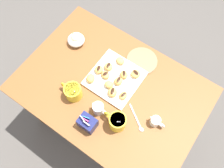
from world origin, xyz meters
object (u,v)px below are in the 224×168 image
at_px(beignet_9, 109,85).
at_px(chocolate_sauce_pitcher, 156,121).
at_px(beignet_2, 108,67).
at_px(coffee_mug_yellow_right, 73,92).
at_px(beignet_10, 136,74).
at_px(beignet_6, 118,81).
at_px(dining_table, 111,97).
at_px(beignet_8, 99,70).
at_px(beignet_1, 123,96).
at_px(saucer_coral_left, 142,61).
at_px(pastry_plate_square, 115,78).
at_px(beignet_3, 112,92).
at_px(beignet_4, 105,75).
at_px(ice_cream_bowl, 76,39).
at_px(coffee_mug_yellow_left, 117,121).
at_px(beignet_0, 91,78).
at_px(cream_pitcher_white, 99,108).
at_px(beignet_7, 124,75).
at_px(beignet_5, 120,61).
at_px(sugar_caddy, 88,123).

bearing_deg(beignet_9, chocolate_sauce_pitcher, 175.01).
bearing_deg(chocolate_sauce_pitcher, beignet_2, -17.37).
distance_m(coffee_mug_yellow_right, beignet_10, 0.36).
xyz_separation_m(chocolate_sauce_pitcher, beignet_6, (0.29, -0.08, 0.00)).
relative_size(dining_table, beignet_8, 20.60).
relative_size(beignet_1, beignet_2, 1.00).
bearing_deg(saucer_coral_left, beignet_10, 101.12).
xyz_separation_m(pastry_plate_square, beignet_3, (-0.04, 0.09, 0.03)).
bearing_deg(beignet_4, pastry_plate_square, -155.59).
height_order(pastry_plate_square, chocolate_sauce_pitcher, chocolate_sauce_pitcher).
bearing_deg(beignet_3, ice_cream_bowl, -22.50).
bearing_deg(coffee_mug_yellow_right, beignet_3, -144.99).
bearing_deg(chocolate_sauce_pitcher, beignet_8, -9.83).
distance_m(beignet_1, beignet_9, 0.10).
height_order(ice_cream_bowl, beignet_6, ice_cream_bowl).
distance_m(coffee_mug_yellow_left, beignet_6, 0.24).
relative_size(saucer_coral_left, beignet_2, 3.70).
bearing_deg(beignet_10, beignet_0, 41.76).
height_order(coffee_mug_yellow_left, beignet_10, coffee_mug_yellow_left).
height_order(cream_pitcher_white, chocolate_sauce_pitcher, cream_pitcher_white).
xyz_separation_m(coffee_mug_yellow_left, coffee_mug_yellow_right, (0.29, 0.00, -0.01)).
relative_size(beignet_3, beignet_9, 1.12).
distance_m(beignet_2, beignet_10, 0.16).
height_order(beignet_1, beignet_10, beignet_10).
relative_size(beignet_2, beignet_9, 1.00).
distance_m(dining_table, chocolate_sauce_pitcher, 0.34).
relative_size(beignet_1, beignet_7, 0.99).
bearing_deg(cream_pitcher_white, beignet_4, -64.50).
relative_size(cream_pitcher_white, beignet_4, 1.98).
distance_m(coffee_mug_yellow_right, beignet_8, 0.20).
distance_m(beignet_4, beignet_5, 0.13).
bearing_deg(beignet_7, beignet_9, 71.70).
relative_size(pastry_plate_square, sugar_caddy, 2.61).
height_order(beignet_5, beignet_6, beignet_6).
distance_m(pastry_plate_square, beignet_1, 0.12).
height_order(cream_pitcher_white, beignet_9, cream_pitcher_white).
xyz_separation_m(cream_pitcher_white, beignet_8, (0.14, -0.19, -0.01)).
bearing_deg(ice_cream_bowl, beignet_1, 162.65).
bearing_deg(beignet_0, beignet_1, -174.07).
height_order(saucer_coral_left, beignet_5, beignet_5).
relative_size(beignet_6, beignet_8, 0.99).
relative_size(dining_table, beignet_6, 20.79).
relative_size(pastry_plate_square, beignet_4, 5.24).
xyz_separation_m(coffee_mug_yellow_right, saucer_coral_left, (-0.20, -0.40, -0.04)).
xyz_separation_m(pastry_plate_square, beignet_1, (-0.10, 0.07, 0.02)).
bearing_deg(beignet_2, coffee_mug_yellow_left, 133.10).
xyz_separation_m(pastry_plate_square, beignet_8, (0.10, 0.02, 0.03)).
bearing_deg(beignet_1, cream_pitcher_white, 65.20).
height_order(sugar_caddy, beignet_0, sugar_caddy).
distance_m(sugar_caddy, beignet_4, 0.29).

